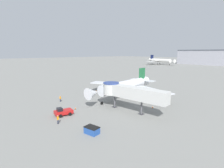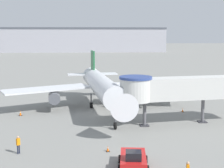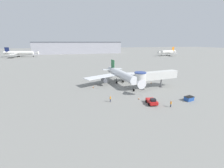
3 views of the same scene
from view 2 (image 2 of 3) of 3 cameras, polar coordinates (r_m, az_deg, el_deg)
ground_plane at (r=46.03m, az=-2.20°, el=-5.49°), size 800.00×800.00×0.00m
main_airplane at (r=47.67m, az=-1.93°, el=-0.46°), size 30.22×27.58×8.66m
jet_bridge at (r=40.80m, az=11.66°, el=-0.78°), size 17.56×5.42×6.39m
pushback_tug_red at (r=27.71m, az=3.90°, el=-13.65°), size 2.92×4.13×1.87m
traffic_cone_starboard_wing at (r=48.31m, az=12.80°, el=-4.66°), size 0.37×0.37×0.62m
traffic_cone_near_nose at (r=31.61m, az=-0.77°, el=-11.76°), size 0.35×0.35×0.59m
traffic_cone_port_wing at (r=46.90m, az=-16.41°, el=-5.12°), size 0.46×0.46×0.76m
ground_crew_wing_walker at (r=32.14m, az=-16.77°, el=-10.37°), size 0.38×0.39×1.80m
terminal_building at (r=219.76m, az=-6.56°, el=8.05°), size 122.15×20.19×16.65m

